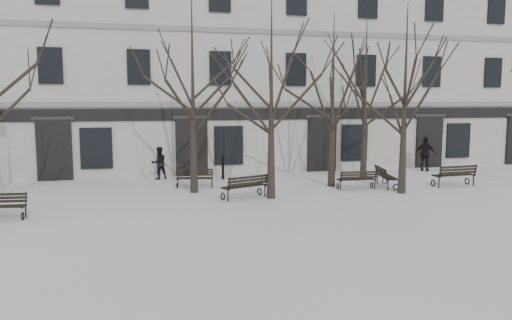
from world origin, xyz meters
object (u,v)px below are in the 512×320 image
object	(u,v)px
bench_2	(455,175)
bench_5	(385,176)
tree_1	(271,74)
tree_2	(406,76)
bench_3	(195,177)
bench_4	(357,179)
bench_1	(245,186)

from	to	relation	value
bench_2	bench_5	bearing A→B (deg)	-15.39
tree_1	tree_2	distance (m)	5.52
tree_1	bench_5	size ratio (longest dim) A/B	4.11
bench_3	bench_5	size ratio (longest dim) A/B	0.89
bench_4	bench_2	bearing A→B (deg)	179.18
tree_2	bench_1	distance (m)	7.79
tree_2	bench_2	bearing A→B (deg)	16.08
tree_2	bench_1	size ratio (longest dim) A/B	3.96
bench_2	tree_2	bearing A→B (deg)	12.10
tree_1	bench_4	xyz separation A→B (m)	(4.10, 1.01, -4.35)
tree_1	bench_3	distance (m)	5.99
bench_4	bench_5	xyz separation A→B (m)	(1.48, 0.28, 0.04)
tree_2	bench_1	world-z (taller)	tree_2
bench_2	bench_3	size ratio (longest dim) A/B	1.19
bench_4	bench_5	size ratio (longest dim) A/B	0.89
bench_5	tree_2	bearing A→B (deg)	-169.98
bench_4	bench_5	world-z (taller)	bench_5
tree_1	bench_2	xyz separation A→B (m)	(8.64, 0.66, -4.27)
bench_1	bench_5	bearing A→B (deg)	167.35
bench_1	bench_2	size ratio (longest dim) A/B	0.98
bench_1	bench_2	bearing A→B (deg)	160.72
bench_1	bench_3	size ratio (longest dim) A/B	1.16
bench_3	bench_5	distance (m)	8.38
tree_2	bench_1	xyz separation A→B (m)	(-6.51, 0.42, -4.27)
tree_2	bench_4	distance (m)	4.72
bench_1	bench_4	distance (m)	5.16
bench_1	bench_3	distance (m)	3.40
bench_2	bench_3	world-z (taller)	bench_2
tree_2	bench_5	bearing A→B (deg)	87.67
tree_1	bench_5	world-z (taller)	tree_1
bench_1	tree_1	bearing A→B (deg)	147.12
tree_1	tree_2	world-z (taller)	tree_1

